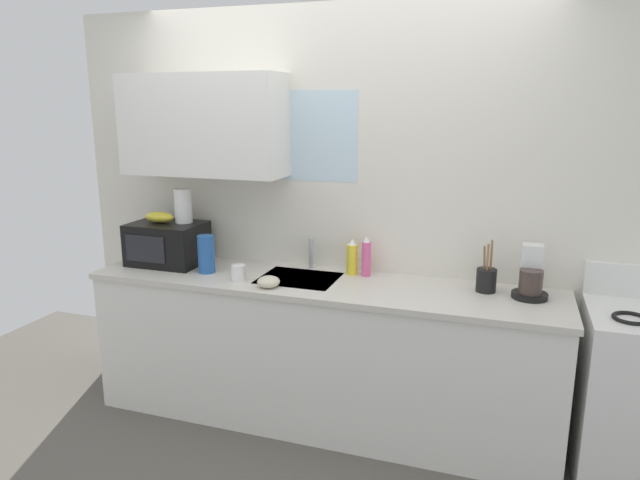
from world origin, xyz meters
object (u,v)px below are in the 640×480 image
Objects in this scene: coffee_maker at (531,278)px; cereal_canister at (206,254)px; small_bowl at (269,282)px; dish_soap_bottle_pink at (366,257)px; mug_white at (238,273)px; banana_bunch at (159,217)px; microwave at (167,243)px; paper_towel_roll at (183,206)px; dish_soap_bottle_yellow at (352,258)px; utensil_crock at (486,279)px.

coffee_maker is 1.20× the size of cereal_canister.
small_bowl is at bearing -17.27° from cereal_canister.
dish_soap_bottle_pink is 0.77m from mug_white.
small_bowl is (0.87, -0.25, -0.27)m from banana_bunch.
microwave reaches higher than mug_white.
dish_soap_bottle_yellow is (1.10, 0.10, -0.28)m from paper_towel_roll.
paper_towel_roll reaches higher than banana_bunch.
microwave reaches higher than dish_soap_bottle_pink.
small_bowl is at bearing -139.94° from dish_soap_bottle_pink.
microwave is 2.09× the size of paper_towel_roll.
cereal_canister is at bearing -165.55° from dish_soap_bottle_pink.
cereal_canister is 0.29m from mug_white.
paper_towel_roll reaches higher than mug_white.
mug_white is 0.23m from small_bowl.
mug_white is 1.42m from utensil_crock.
small_bowl is (-0.38, -0.40, -0.07)m from dish_soap_bottle_yellow.
utensil_crock reaches higher than coffee_maker.
cereal_canister is at bearing -14.38° from banana_bunch.
dish_soap_bottle_pink is (1.34, 0.15, -0.19)m from banana_bunch.
cereal_canister is (-1.89, -0.16, 0.01)m from coffee_maker.
small_bowl is at bearing -164.78° from utensil_crock.
paper_towel_roll is 0.90× the size of dish_soap_bottle_pink.
utensil_crock is 2.24× the size of small_bowl.
coffee_maker is (2.13, 0.01, -0.28)m from paper_towel_roll.
cereal_canister is 0.51m from small_bowl.
small_bowl is at bearing -16.80° from microwave.
coffee_maker reaches higher than dish_soap_bottle_yellow.
dish_soap_bottle_yellow is 0.90× the size of dish_soap_bottle_pink.
utensil_crock is at bearing 15.22° from small_bowl.
banana_bunch is at bearing 178.20° from microwave.
microwave is at bearing -173.52° from dish_soap_bottle_pink.
banana_bunch is at bearing -173.18° from dish_soap_bottle_yellow.
microwave is 0.35m from cereal_canister.
paper_towel_roll is at bearing -175.43° from dish_soap_bottle_pink.
banana_bunch is 0.86× the size of cereal_canister.
cereal_canister is 1.67m from utensil_crock.
coffee_maker is 2.95× the size of mug_white.
utensil_crock is 1.22m from small_bowl.
mug_white is at bearing -154.08° from dish_soap_bottle_pink.
utensil_crock is (1.90, 0.02, -0.31)m from paper_towel_roll.
utensil_crock is at bearing -6.12° from dish_soap_bottle_pink.
dish_soap_bottle_yellow reaches higher than mug_white.
banana_bunch is at bearing 163.77° from mug_white.
paper_towel_roll reaches higher than microwave.
coffee_maker is 0.23m from utensil_crock.
small_bowl is at bearing -22.55° from paper_towel_roll.
dish_soap_bottle_pink is 1.89× the size of small_bowl.
utensil_crock is at bearing 0.60° from paper_towel_roll.
mug_white is 0.33× the size of utensil_crock.
dish_soap_bottle_yellow is 0.80m from utensil_crock.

